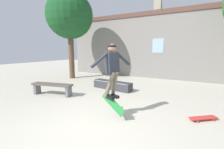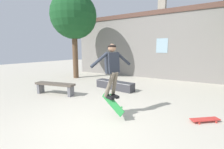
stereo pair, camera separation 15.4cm
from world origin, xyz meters
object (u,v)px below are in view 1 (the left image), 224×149
object	(u,v)px
skate_ledge	(112,85)
park_bench	(52,87)
skateboard_resting	(203,118)
skateboard_flipping	(113,103)
tree_left	(70,16)
skater	(112,66)

from	to	relation	value
skate_ledge	park_bench	bearing A→B (deg)	-122.70
skateboard_resting	skateboard_flipping	bearing A→B (deg)	166.75
tree_left	skater	bearing A→B (deg)	-37.61
park_bench	skateboard_resting	bearing A→B (deg)	-8.93
park_bench	skateboard_resting	xyz separation A→B (m)	(5.40, 0.31, -0.29)
skate_ledge	skater	size ratio (longest dim) A/B	1.38
skateboard_flipping	skate_ledge	bearing A→B (deg)	132.06
park_bench	skater	distance (m)	3.38
skate_ledge	skateboard_flipping	size ratio (longest dim) A/B	2.61
park_bench	skate_ledge	bearing A→B (deg)	37.38
tree_left	skater	xyz separation A→B (m)	(5.16, -3.97, -2.56)
skateboard_resting	skate_ledge	bearing A→B (deg)	116.30
tree_left	park_bench	xyz separation A→B (m)	(2.01, -3.34, -3.63)
park_bench	skateboard_flipping	distance (m)	3.30
park_bench	skateboard_flipping	size ratio (longest dim) A/B	2.32
skate_ledge	skateboard_flipping	world-z (taller)	skateboard_flipping
tree_left	skate_ledge	size ratio (longest dim) A/B	2.71
skateboard_resting	tree_left	bearing A→B (deg)	119.25
tree_left	skate_ledge	bearing A→B (deg)	-19.25
tree_left	park_bench	size ratio (longest dim) A/B	3.04
tree_left	park_bench	distance (m)	5.33
tree_left	skateboard_resting	bearing A→B (deg)	-22.28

